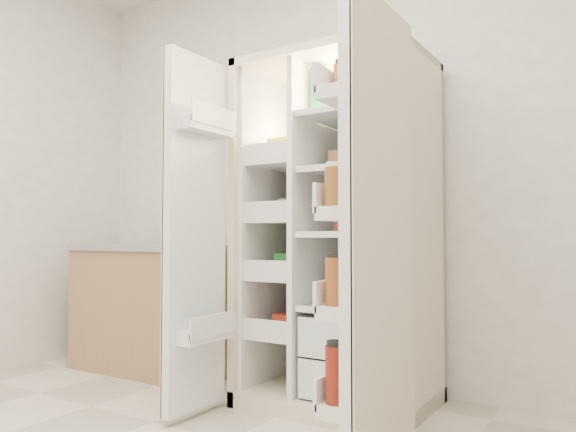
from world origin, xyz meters
The scene contains 5 objects.
wall_back centered at (0.00, 2.00, 1.35)m, with size 4.00×0.02×2.70m, color white.
refrigerator centered at (0.18, 1.65, 0.74)m, with size 0.92×0.70×1.80m.
freezer_door centered at (-0.33, 1.05, 0.89)m, with size 0.15×0.40×1.72m.
fridge_door centered at (0.65, 0.96, 0.87)m, with size 0.17×0.58×1.72m.
kitchen_counter centered at (-1.18, 1.63, 0.41)m, with size 1.13×0.60×0.82m.
Camera 1 is at (1.47, -0.96, 0.87)m, focal length 34.00 mm.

